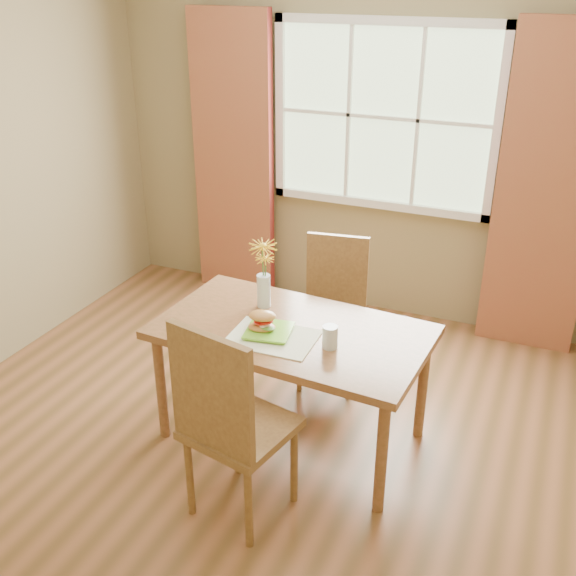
% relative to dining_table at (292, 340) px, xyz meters
% --- Properties ---
extents(room, '(4.24, 3.84, 2.74)m').
position_rel_dining_table_xyz_m(room, '(-0.04, -0.14, 0.72)').
color(room, brown).
rests_on(room, ground).
extents(window, '(1.62, 0.06, 1.32)m').
position_rel_dining_table_xyz_m(window, '(-0.04, 1.73, 0.87)').
color(window, '#A7C292').
rests_on(window, room).
extents(curtain_left, '(0.65, 0.08, 2.20)m').
position_rel_dining_table_xyz_m(curtain_left, '(-1.19, 1.64, 0.47)').
color(curtain_left, maroon).
rests_on(curtain_left, room).
extents(curtain_right, '(0.65, 0.08, 2.20)m').
position_rel_dining_table_xyz_m(curtain_right, '(1.11, 1.64, 0.47)').
color(curtain_right, maroon).
rests_on(curtain_right, room).
extents(dining_table, '(1.50, 0.91, 0.71)m').
position_rel_dining_table_xyz_m(dining_table, '(0.00, 0.00, 0.00)').
color(dining_table, '#915837').
rests_on(dining_table, room).
extents(chair_near, '(0.53, 0.53, 1.08)m').
position_rel_dining_table_xyz_m(chair_near, '(-0.02, -0.71, -0.04)').
color(chair_near, olive).
rests_on(chair_near, room).
extents(chair_far, '(0.45, 0.45, 0.95)m').
position_rel_dining_table_xyz_m(chair_far, '(-0.01, 0.70, -0.11)').
color(chair_far, olive).
rests_on(chair_far, room).
extents(placemat, '(0.46, 0.34, 0.01)m').
position_rel_dining_table_xyz_m(placemat, '(-0.05, -0.14, 0.08)').
color(placemat, '#E5E7C4').
rests_on(placemat, dining_table).
extents(plate, '(0.27, 0.27, 0.01)m').
position_rel_dining_table_xyz_m(plate, '(-0.09, -0.10, 0.08)').
color(plate, '#7AD435').
rests_on(plate, placemat).
extents(croissant_sandwich, '(0.17, 0.14, 0.11)m').
position_rel_dining_table_xyz_m(croissant_sandwich, '(-0.12, -0.11, 0.14)').
color(croissant_sandwich, '#E29D4D').
rests_on(croissant_sandwich, plate).
extents(water_glass, '(0.08, 0.08, 0.12)m').
position_rel_dining_table_xyz_m(water_glass, '(0.25, -0.10, 0.13)').
color(water_glass, silver).
rests_on(water_glass, dining_table).
extents(flower_vase, '(0.16, 0.16, 0.40)m').
position_rel_dining_table_xyz_m(flower_vase, '(-0.25, 0.18, 0.31)').
color(flower_vase, silver).
rests_on(flower_vase, dining_table).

